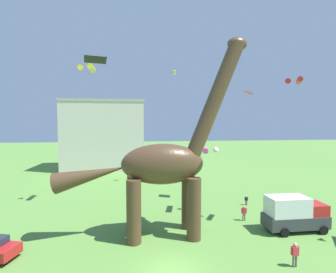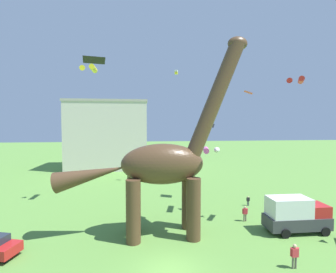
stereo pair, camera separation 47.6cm
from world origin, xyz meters
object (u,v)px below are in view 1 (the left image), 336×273
at_px(person_photographer, 244,212).
at_px(kite_far_left, 297,81).
at_px(kite_far_right, 95,60).
at_px(person_near_flyer, 246,199).
at_px(kite_near_low, 206,126).
at_px(kite_mid_center, 207,150).
at_px(parked_box_truck, 294,213).
at_px(kite_mid_left, 174,72).
at_px(dinosaur_sculpture, 162,164).
at_px(kite_apex, 89,68).
at_px(kite_trailing, 248,93).
at_px(person_strolling_adult, 295,252).

distance_m(person_photographer, kite_far_left, 13.65).
xyz_separation_m(person_photographer, kite_far_right, (-13.44, -6.02, 13.14)).
xyz_separation_m(person_near_flyer, kite_near_low, (-4.29, 2.66, 8.88)).
relative_size(kite_mid_center, kite_far_right, 1.38).
bearing_deg(kite_mid_center, parked_box_truck, -39.42).
bearing_deg(kite_far_right, kite_mid_center, 39.89).
bearing_deg(kite_mid_center, person_photographer, -40.45).
relative_size(parked_box_truck, kite_mid_left, 8.61).
xyz_separation_m(parked_box_truck, kite_near_low, (-5.43, 9.91, 7.93)).
height_order(dinosaur_sculpture, person_near_flyer, dinosaur_sculpture).
distance_m(person_photographer, kite_apex, 23.47).
distance_m(kite_trailing, kite_far_right, 11.84).
xyz_separation_m(person_strolling_adult, kite_apex, (-16.15, 15.05, 15.35)).
bearing_deg(dinosaur_sculpture, parked_box_truck, 3.60).
distance_m(person_near_flyer, kite_near_low, 10.21).
distance_m(parked_box_truck, person_photographer, 4.54).
xyz_separation_m(parked_box_truck, person_photographer, (-3.51, 2.79, -0.71)).
height_order(person_photographer, kite_apex, kite_apex).
bearing_deg(kite_far_right, kite_far_left, 13.28).
bearing_deg(person_near_flyer, kite_trailing, -82.93).
xyz_separation_m(kite_apex, kite_far_right, (2.77, -13.06, -2.30)).
distance_m(kite_mid_center, kite_far_right, 15.25).
bearing_deg(person_photographer, kite_near_low, 153.96).
distance_m(person_strolling_adult, kite_far_right, 18.79).
distance_m(person_photographer, kite_far_right, 19.73).
relative_size(kite_apex, kite_far_right, 1.39).
relative_size(parked_box_truck, kite_far_left, 3.11).
bearing_deg(kite_near_low, parked_box_truck, -61.27).
bearing_deg(kite_far_left, parked_box_truck, -121.96).
height_order(kite_apex, kite_far_right, kite_apex).
xyz_separation_m(kite_mid_center, kite_apex, (-13.12, 4.41, 9.41)).
xyz_separation_m(dinosaur_sculpture, kite_far_left, (12.65, 0.14, 7.50)).
bearing_deg(person_near_flyer, kite_far_left, -42.22).
bearing_deg(person_strolling_adult, kite_mid_left, -95.08).
distance_m(person_near_flyer, kite_apex, 24.45).
distance_m(kite_mid_center, kite_trailing, 8.88).
height_order(kite_near_low, kite_mid_center, kite_near_low).
bearing_deg(kite_near_low, kite_apex, -179.72).
relative_size(dinosaur_sculpture, kite_apex, 7.80).
height_order(person_near_flyer, person_strolling_adult, person_strolling_adult).
distance_m(parked_box_truck, person_strolling_adult, 6.35).
height_order(kite_far_left, kite_far_right, kite_far_right).
xyz_separation_m(parked_box_truck, person_near_flyer, (-1.14, 7.25, -0.95)).
distance_m(dinosaur_sculpture, kite_mid_left, 21.31).
height_order(dinosaur_sculpture, kite_mid_center, dinosaur_sculpture).
distance_m(person_near_flyer, kite_mid_left, 21.67).
bearing_deg(dinosaur_sculpture, kite_apex, 137.32).
distance_m(person_photographer, kite_near_low, 11.35).
bearing_deg(kite_trailing, person_near_flyer, 64.37).
distance_m(parked_box_truck, person_near_flyer, 7.40).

